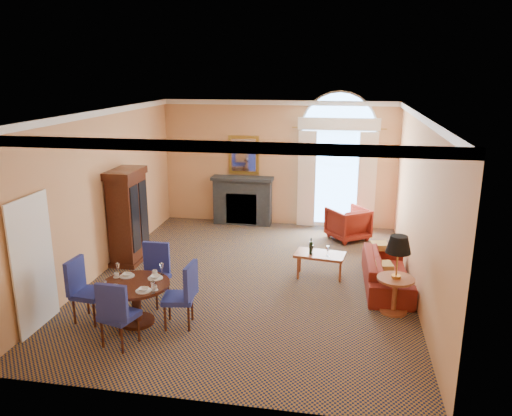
% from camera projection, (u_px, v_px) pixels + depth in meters
% --- Properties ---
extents(ground, '(7.50, 7.50, 0.00)m').
position_uv_depth(ground, '(251.00, 279.00, 9.70)').
color(ground, '#131D3E').
rests_on(ground, ground).
extents(room_envelope, '(6.04, 7.52, 3.45)m').
position_uv_depth(room_envelope, '(256.00, 146.00, 9.66)').
color(room_envelope, '#ECAB70').
rests_on(room_envelope, ground).
extents(armoire, '(0.57, 1.01, 1.97)m').
position_uv_depth(armoire, '(128.00, 218.00, 10.41)').
color(armoire, '#35160C').
rests_on(armoire, ground).
extents(dining_table, '(1.09, 1.09, 0.88)m').
position_uv_depth(dining_table, '(136.00, 293.00, 7.89)').
color(dining_table, '#35160C').
rests_on(dining_table, ground).
extents(dining_chair_north, '(0.55, 0.55, 1.05)m').
position_uv_depth(dining_chair_north, '(155.00, 269.00, 8.63)').
color(dining_chair_north, navy).
rests_on(dining_chair_north, ground).
extents(dining_chair_south, '(0.58, 0.58, 1.05)m').
position_uv_depth(dining_chair_south, '(116.00, 311.00, 7.14)').
color(dining_chair_south, navy).
rests_on(dining_chair_south, ground).
extents(dining_chair_east, '(0.54, 0.54, 1.05)m').
position_uv_depth(dining_chair_east, '(184.00, 291.00, 7.77)').
color(dining_chair_east, navy).
rests_on(dining_chair_east, ground).
extents(dining_chair_west, '(0.52, 0.52, 1.05)m').
position_uv_depth(dining_chair_west, '(83.00, 286.00, 7.96)').
color(dining_chair_west, navy).
rests_on(dining_chair_west, ground).
extents(sofa, '(0.85, 2.06, 0.60)m').
position_uv_depth(sofa, '(387.00, 272.00, 9.28)').
color(sofa, maroon).
rests_on(sofa, ground).
extents(armchair, '(1.17, 1.18, 0.77)m').
position_uv_depth(armchair, '(348.00, 223.00, 11.90)').
color(armchair, maroon).
rests_on(armchair, ground).
extents(coffee_table, '(1.02, 0.66, 0.81)m').
position_uv_depth(coffee_table, '(319.00, 255.00, 9.69)').
color(coffee_table, '#A55531').
rests_on(coffee_table, ground).
extents(side_table, '(0.62, 0.62, 1.32)m').
position_uv_depth(side_table, '(397.00, 264.00, 8.16)').
color(side_table, '#A55531').
rests_on(side_table, ground).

